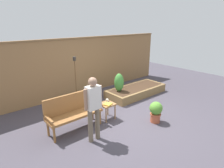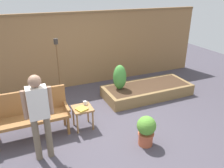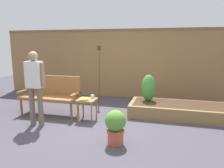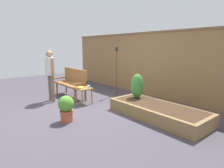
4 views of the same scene
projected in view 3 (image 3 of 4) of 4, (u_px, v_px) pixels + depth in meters
ground_plane at (100, 126)px, 4.58m from camera, size 14.00×14.00×0.00m
fence_back at (126, 63)px, 6.84m from camera, size 8.40×0.14×2.16m
garden_bench at (51, 92)px, 5.28m from camera, size 1.44×0.48×0.94m
side_table at (87, 103)px, 4.90m from camera, size 0.40×0.40×0.48m
cup_on_table at (93, 97)px, 4.95m from camera, size 0.11×0.08×0.08m
book_on_table at (84, 99)px, 4.82m from camera, size 0.26×0.26×0.03m
potted_boxwood at (116, 125)px, 3.71m from camera, size 0.36×0.36×0.60m
raised_planter_bed at (181, 110)px, 5.16m from camera, size 2.40×1.00×0.30m
shrub_near_bench at (148, 88)px, 5.38m from camera, size 0.34×0.34×0.66m
tiki_torch at (99, 64)px, 6.15m from camera, size 0.10×0.10×1.65m
person_by_bench at (35, 82)px, 4.44m from camera, size 0.47×0.20×1.56m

